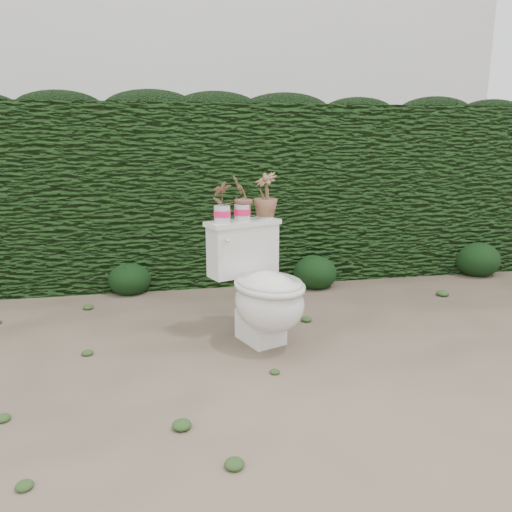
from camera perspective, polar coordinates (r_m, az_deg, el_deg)
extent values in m
plane|color=#86725C|center=(3.49, -0.52, -8.73)|extent=(60.00, 60.00, 0.00)
cube|color=#214517|center=(4.84, -4.02, 7.24)|extent=(8.00, 1.00, 1.60)
cube|color=silver|center=(9.28, -3.80, 17.53)|extent=(8.00, 3.50, 4.00)
cube|color=silver|center=(3.32, 0.52, -8.04)|extent=(0.31, 0.36, 0.20)
ellipsoid|color=silver|center=(3.17, 1.50, -5.23)|extent=(0.57, 0.63, 0.39)
cube|color=silver|center=(3.36, -1.49, 0.69)|extent=(0.50, 0.33, 0.34)
cube|color=silver|center=(3.32, -1.50, 3.81)|extent=(0.53, 0.36, 0.03)
cylinder|color=silver|center=(3.17, -3.50, 1.84)|extent=(0.04, 0.06, 0.02)
sphere|color=silver|center=(3.14, -3.24, 1.75)|extent=(0.03, 0.03, 0.03)
imported|color=#2D6820|center=(3.23, -3.91, 6.06)|extent=(0.16, 0.14, 0.25)
imported|color=#2D6820|center=(3.30, -1.60, 6.49)|extent=(0.20, 0.20, 0.28)
imported|color=#2D6820|center=(3.40, 1.10, 6.80)|extent=(0.23, 0.23, 0.30)
ellipsoid|color=black|center=(4.46, -14.25, -2.20)|extent=(0.37, 0.37, 0.30)
ellipsoid|color=black|center=(4.52, 6.76, -1.57)|extent=(0.39, 0.39, 0.31)
ellipsoid|color=black|center=(5.37, 23.95, -0.07)|extent=(0.44, 0.44, 0.35)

